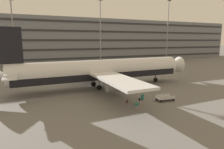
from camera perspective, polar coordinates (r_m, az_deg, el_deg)
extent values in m
plane|color=slate|center=(38.17, -4.88, -3.27)|extent=(600.00, 600.00, 0.00)
cube|color=slate|center=(83.97, -15.39, 9.71)|extent=(171.77, 14.18, 17.66)
cube|color=#2D2D33|center=(77.17, -14.42, 4.50)|extent=(170.06, 0.24, 0.70)
cube|color=#2D2D33|center=(76.93, -14.53, 7.12)|extent=(170.06, 0.24, 0.70)
cube|color=#2D2D33|center=(76.86, -14.65, 9.75)|extent=(170.06, 0.24, 0.70)
cube|color=#2D2D33|center=(76.94, -14.77, 12.37)|extent=(170.06, 0.24, 0.70)
cube|color=#2D2D33|center=(77.19, -14.89, 14.99)|extent=(170.06, 0.24, 0.70)
cylinder|color=silver|center=(35.92, -2.78, 1.48)|extent=(32.01, 4.49, 3.66)
cube|color=black|center=(36.08, -2.77, -0.10)|extent=(30.73, 4.38, 1.17)
cone|color=silver|center=(44.99, 17.74, 2.74)|extent=(3.01, 3.55, 3.47)
cube|color=black|center=(33.08, -28.64, 7.51)|extent=(4.39, 0.47, 5.48)
cube|color=silver|center=(36.84, -27.14, 1.32)|extent=(1.94, 5.53, 0.20)
cube|color=silver|center=(29.98, -27.66, -0.47)|extent=(1.94, 5.53, 0.20)
cube|color=silver|center=(43.63, -8.17, 2.54)|extent=(4.75, 13.52, 0.36)
cube|color=silver|center=(27.88, 1.83, -1.56)|extent=(4.75, 13.52, 0.36)
cylinder|color=#9E9EA3|center=(41.68, -6.53, 0.42)|extent=(2.66, 2.08, 2.01)
cylinder|color=#9E9EA3|center=(30.49, 0.64, -3.06)|extent=(2.66, 2.08, 2.01)
cylinder|color=black|center=(42.39, 12.67, -1.52)|extent=(0.91, 0.37, 0.90)
cylinder|color=slate|center=(42.24, 12.71, -0.46)|extent=(0.20, 0.20, 1.60)
cylinder|color=black|center=(37.46, -5.45, -2.83)|extent=(0.91, 0.37, 0.90)
cylinder|color=slate|center=(37.29, -5.47, -1.63)|extent=(0.20, 0.20, 1.60)
cylinder|color=black|center=(34.62, -3.75, -3.87)|extent=(0.91, 0.37, 0.90)
cylinder|color=slate|center=(34.43, -3.77, -2.58)|extent=(0.20, 0.20, 1.60)
cylinder|color=gray|center=(68.99, -26.97, 10.31)|extent=(0.36, 0.36, 20.79)
cylinder|color=gray|center=(73.16, -3.43, 12.09)|extent=(0.36, 0.36, 22.88)
cylinder|color=gray|center=(88.27, 15.98, 12.06)|extent=(0.36, 0.36, 24.98)
cube|color=#333338|center=(89.74, 16.40, 20.27)|extent=(1.80, 0.50, 0.70)
cube|color=#147266|center=(27.26, 7.30, -8.54)|extent=(0.74, 0.74, 0.21)
cube|color=black|center=(27.57, 7.49, -8.33)|extent=(0.17, 0.17, 0.02)
cube|color=#147266|center=(29.45, 8.91, -6.54)|extent=(0.47, 0.39, 0.73)
cylinder|color=#333338|center=(29.20, 8.94, -5.80)|extent=(0.02, 0.02, 0.13)
cylinder|color=#333338|center=(29.39, 9.16, -5.70)|extent=(0.02, 0.02, 0.13)
cube|color=black|center=(29.28, 9.05, -5.63)|extent=(0.21, 0.12, 0.02)
cylinder|color=black|center=(29.47, 8.57, -7.31)|extent=(0.04, 0.05, 0.05)
cylinder|color=black|center=(29.74, 8.89, -7.16)|extent=(0.04, 0.05, 0.05)
cylinder|color=black|center=(29.38, 8.88, -7.37)|extent=(0.04, 0.05, 0.05)
cylinder|color=black|center=(29.65, 9.20, -7.22)|extent=(0.04, 0.05, 0.05)
ellipsoid|color=black|center=(28.99, 8.06, -7.22)|extent=(0.35, 0.28, 0.41)
ellipsoid|color=black|center=(29.09, 8.03, -7.29)|extent=(0.23, 0.15, 0.18)
torus|color=black|center=(28.90, 8.08, -6.83)|extent=(0.08, 0.04, 0.08)
cube|color=black|center=(28.89, 7.94, -7.28)|extent=(0.04, 0.03, 0.35)
cube|color=black|center=(28.92, 8.26, -7.27)|extent=(0.04, 0.03, 0.35)
ellipsoid|color=maroon|center=(27.88, 4.36, -7.85)|extent=(0.38, 0.33, 0.41)
ellipsoid|color=maroon|center=(27.94, 4.21, -7.94)|extent=(0.24, 0.20, 0.18)
torus|color=black|center=(27.80, 4.42, -7.44)|extent=(0.08, 0.05, 0.08)
cube|color=black|center=(27.77, 4.41, -7.93)|extent=(0.04, 0.04, 0.35)
cube|color=black|center=(27.92, 4.60, -7.83)|extent=(0.04, 0.04, 0.35)
cube|color=#B7B7BC|center=(29.68, 15.32, -6.64)|extent=(2.68, 1.47, 0.12)
cylinder|color=#4C4C51|center=(28.87, 12.57, -7.49)|extent=(0.70, 0.10, 0.05)
cube|color=#B7B7BC|center=(29.14, 16.02, -6.57)|extent=(2.47, 0.20, 0.40)
cube|color=#B7B7BC|center=(30.11, 14.67, -5.97)|extent=(2.47, 0.20, 0.40)
cylinder|color=black|center=(28.75, 14.19, -7.63)|extent=(0.37, 0.12, 0.36)
cylinder|color=black|center=(29.63, 13.02, -7.05)|extent=(0.37, 0.12, 0.36)
cylinder|color=black|center=(29.91, 17.55, -7.10)|extent=(0.37, 0.12, 0.36)
cylinder|color=black|center=(30.76, 16.32, -6.57)|extent=(0.37, 0.12, 0.36)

